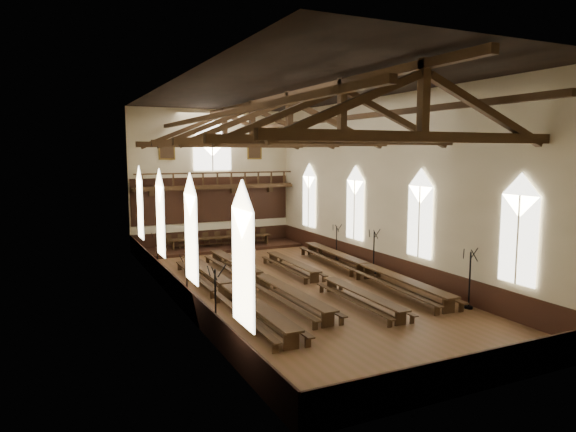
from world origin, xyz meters
name	(u,v)px	position (x,y,z in m)	size (l,w,h in m)	color
ground	(289,286)	(0.00, 0.00, 0.00)	(26.00, 26.00, 0.00)	brown
room_walls	(289,161)	(0.00, 0.00, 6.46)	(26.00, 26.00, 26.00)	beige
wainscot_band	(289,275)	(0.00, 0.00, 0.60)	(12.00, 26.00, 1.20)	black
side_windows	(289,215)	(0.00, 0.00, 3.74)	(11.85, 19.80, 4.50)	white
end_window	(212,148)	(0.00, 12.90, 7.22)	(2.80, 0.12, 3.80)	white
minstrels_gallery	(214,194)	(0.00, 12.66, 3.91)	(11.80, 1.24, 3.70)	#3A2412
portraits	(212,150)	(0.00, 12.90, 7.10)	(7.75, 0.09, 1.45)	brown
roof_trusses	(289,126)	(0.00, 0.00, 8.22)	(11.70, 25.70, 2.80)	#3A2412
refectory_row_a	(228,288)	(-3.63, -0.85, 0.56)	(1.60, 14.58, 0.77)	#3A2412
refectory_row_b	(260,277)	(-1.46, 0.48, 0.53)	(1.60, 14.25, 0.73)	#3A2412
refectory_row_c	(323,278)	(1.50, -0.87, 0.48)	(1.42, 13.59, 0.66)	#3A2412
refectory_row_d	(365,267)	(4.67, -0.04, 0.57)	(2.01, 14.76, 0.78)	#3A2412
dais	(221,248)	(0.06, 11.40, 0.10)	(11.40, 3.09, 0.21)	black
high_table	(221,238)	(0.06, 11.40, 0.79)	(7.39, 1.41, 0.69)	#3A2412
high_chairs	(218,238)	(0.06, 12.12, 0.73)	(7.62, 0.42, 0.96)	#3A2412
candelabrum_left_near	(216,313)	(-5.55, -5.03, 0.81)	(0.75, 0.81, 2.66)	black
candelabrum_left_mid	(187,289)	(-5.55, -0.74, 0.70)	(0.70, 0.66, 2.32)	black
candelabrum_left_far	(158,261)	(-5.55, 5.88, 0.72)	(0.70, 0.70, 2.36)	black
candelabrum_right_near	(469,290)	(5.55, -6.86, 0.82)	(0.80, 0.81, 2.71)	black
candelabrum_right_mid	(374,260)	(5.55, 0.43, 0.78)	(0.75, 0.77, 2.57)	black
candelabrum_right_far	(336,249)	(5.55, 4.54, 0.71)	(0.65, 0.72, 2.34)	black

